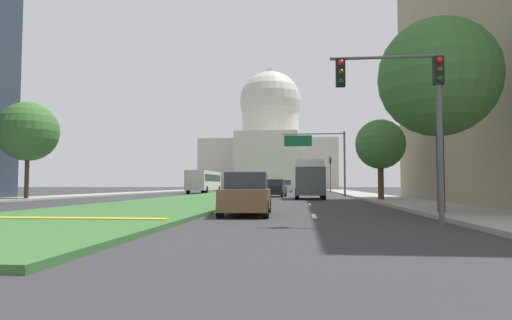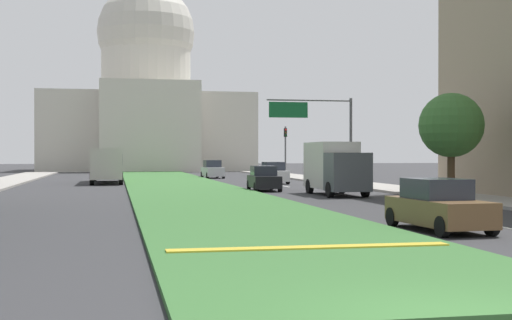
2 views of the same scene
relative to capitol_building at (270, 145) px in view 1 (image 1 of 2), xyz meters
The scene contains 19 objects.
ground_plane 51.52m from the capitol_building, 90.00° to the right, with size 260.00×260.00×0.00m, color #333335.
grass_median 56.50m from the capitol_building, 90.00° to the right, with size 7.91×91.88×0.14m, color #386B33.
median_curb_nose 94.51m from the capitol_building, 90.00° to the right, with size 7.12×0.50×0.04m, color gold.
lane_dashes_right 71.59m from the capitol_building, 83.45° to the right, with size 0.16×38.13×0.01m.
sidewalk_left 63.14m from the capitol_building, 103.18° to the right, with size 4.00×91.88×0.15m, color #9E9991.
sidewalk_right 63.14m from the capitol_building, 76.82° to the right, with size 4.00×91.88×0.15m, color #9E9991.
capitol_building is the anchor object (origin of this frame).
traffic_light_near_right 94.39m from the capitol_building, 83.39° to the right, with size 3.34×0.35×5.20m.
traffic_light_far_right 45.26m from the capitol_building, 74.83° to the right, with size 0.28×0.35×5.20m.
overhead_guide_sign 63.24m from the capitol_building, 81.32° to the right, with size 6.28×0.20×6.50m.
street_tree_right_near 90.24m from the capitol_building, 81.71° to the right, with size 4.68×4.68×7.77m.
street_tree_left_mid 76.76m from the capitol_building, 99.91° to the right, with size 4.51×4.51×7.49m.
street_tree_right_mid 76.62m from the capitol_building, 80.09° to the right, with size 3.50×3.50×5.79m.
sedan_lead_stopped 90.34m from the capitol_building, 86.53° to the right, with size 2.04×4.42×1.67m.
sedan_midblock 65.11m from the capitol_building, 85.48° to the right, with size 2.03×4.41×1.68m.
sedan_distant 54.29m from the capitol_building, 81.03° to the right, with size 1.93×4.24×1.82m.
sedan_far_horizon 39.69m from the capitol_building, 82.32° to the right, with size 2.00×4.37×1.86m.
box_truck_delivery 70.92m from the capitol_building, 83.24° to the right, with size 2.40×6.40×3.20m.
city_bus 49.86m from the capitol_building, 96.37° to the right, with size 2.62×11.00×2.95m.
Camera 1 is at (7.61, -5.58, 1.21)m, focal length 31.04 mm.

